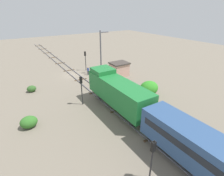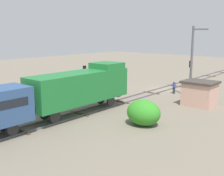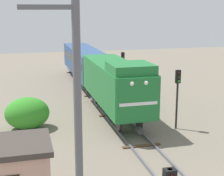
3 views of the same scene
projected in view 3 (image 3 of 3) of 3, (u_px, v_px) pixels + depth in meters
name	position (u px, v px, depth m)	size (l,w,h in m)	color
locomotive	(115.00, 82.00, 26.00)	(2.90, 11.60, 4.60)	#1E7233
passenger_car_leading	(84.00, 60.00, 38.62)	(2.84, 14.00, 3.66)	#2D4C7A
traffic_signal_mid	(178.00, 88.00, 23.38)	(0.32, 0.34, 4.17)	#262628
traffic_signal_far	(123.00, 63.00, 36.53)	(0.32, 0.34, 3.70)	#262628
catenary_mast	(76.00, 117.00, 11.73)	(1.94, 0.28, 8.65)	#595960
relay_hut	(11.00, 172.00, 14.62)	(3.50, 2.90, 2.74)	#D19E8C
bush_mid	(27.00, 113.00, 23.83)	(3.07, 2.51, 2.23)	#328B26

